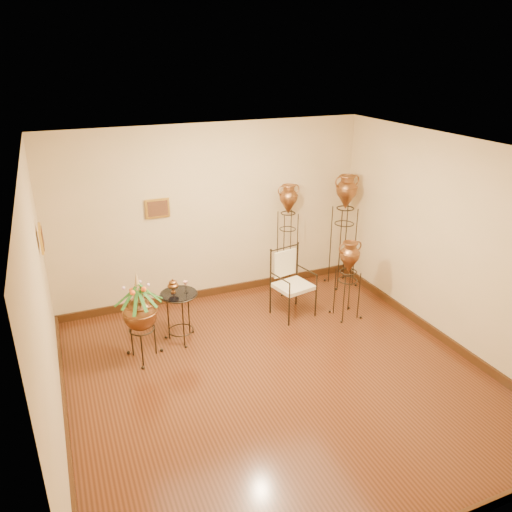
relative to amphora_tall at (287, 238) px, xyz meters
name	(u,v)px	position (x,y,z in m)	size (l,w,h in m)	color
ground	(278,377)	(-1.16, -2.15, -0.95)	(5.00, 5.00, 0.00)	#572A14
room_shell	(279,248)	(-1.17, -2.14, 0.79)	(5.02, 5.02, 2.81)	#DABC8C
amphora_tall	(287,238)	(0.00, 0.00, 0.00)	(0.41, 0.41, 1.85)	black
amphora_mid	(344,230)	(0.99, -0.12, 0.04)	(0.54, 0.54, 1.95)	black
amphora_short	(348,279)	(0.46, -1.13, -0.33)	(0.39, 0.39, 1.23)	black
planter_urn	(140,311)	(-2.61, -1.09, -0.24)	(0.83, 0.83, 1.27)	black
armchair	(293,284)	(-0.27, -0.79, -0.42)	(0.69, 0.66, 1.05)	black
side_table	(180,316)	(-2.04, -0.83, -0.57)	(0.61, 0.61, 0.92)	black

